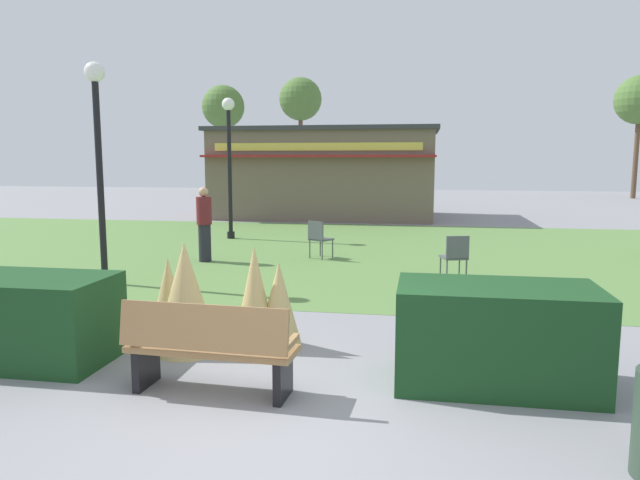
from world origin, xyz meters
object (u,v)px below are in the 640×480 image
at_px(person_strolling, 204,224).
at_px(tree_right_bg, 300,100).
at_px(lamppost_mid, 98,146).
at_px(food_kiosk, 326,173).
at_px(tree_center_bg, 223,107).
at_px(tree_left_bg, 640,101).
at_px(cafe_chair_west, 455,254).
at_px(lamppost_far, 229,151).
at_px(park_bench, 209,348).
at_px(cafe_chair_east, 319,236).
at_px(parked_car_west_slot, 328,189).

bearing_deg(person_strolling, tree_right_bg, -27.45).
bearing_deg(lamppost_mid, tree_right_bg, 94.39).
bearing_deg(food_kiosk, tree_center_bg, 122.75).
bearing_deg(tree_left_bg, tree_right_bg, 176.02).
distance_m(cafe_chair_west, tree_right_bg, 29.20).
distance_m(food_kiosk, tree_left_bg, 21.46).
bearing_deg(tree_right_bg, cafe_chair_west, -72.43).
height_order(lamppost_far, food_kiosk, lamppost_far).
bearing_deg(lamppost_mid, lamppost_far, 87.07).
relative_size(park_bench, cafe_chair_east, 1.94).
distance_m(cafe_chair_east, person_strolling, 2.63).
height_order(lamppost_far, parked_car_west_slot, lamppost_far).
distance_m(lamppost_mid, tree_center_bg, 29.00).
xyz_separation_m(lamppost_far, food_kiosk, (1.67, 7.11, -0.78)).
xyz_separation_m(food_kiosk, tree_right_bg, (-4.20, 15.12, 4.37)).
height_order(cafe_chair_east, parked_car_west_slot, parked_car_west_slot).
relative_size(cafe_chair_west, tree_right_bg, 0.12).
bearing_deg(cafe_chair_east, park_bench, -87.70).
xyz_separation_m(cafe_chair_west, tree_left_bg, (11.59, 25.91, 5.09)).
height_order(cafe_chair_west, tree_right_bg, tree_right_bg).
bearing_deg(lamppost_mid, person_strolling, 69.00).
xyz_separation_m(park_bench, tree_left_bg, (14.26, 31.84, 5.14)).
bearing_deg(tree_center_bg, tree_right_bg, 8.12).
bearing_deg(park_bench, tree_right_bg, 100.20).
distance_m(lamppost_far, food_kiosk, 7.35).
xyz_separation_m(lamppost_far, tree_center_bg, (-7.59, 21.51, 3.12)).
xyz_separation_m(person_strolling, tree_right_bg, (-3.18, 26.05, 5.27)).
bearing_deg(cafe_chair_west, tree_left_bg, 65.90).
distance_m(cafe_chair_west, tree_left_bg, 28.84).
bearing_deg(lamppost_far, tree_center_bg, 109.43).
height_order(lamppost_far, cafe_chair_east, lamppost_far).
bearing_deg(cafe_chair_west, tree_right_bg, 107.57).
distance_m(food_kiosk, tree_center_bg, 17.56).
relative_size(food_kiosk, person_strolling, 5.18).
height_order(food_kiosk, parked_car_west_slot, food_kiosk).
xyz_separation_m(lamppost_mid, cafe_chair_west, (6.46, 1.30, -2.02)).
xyz_separation_m(food_kiosk, tree_center_bg, (-9.26, 14.40, 3.90)).
bearing_deg(park_bench, tree_left_bg, 65.88).
xyz_separation_m(park_bench, food_kiosk, (-1.79, 18.13, 1.28)).
bearing_deg(cafe_chair_east, tree_left_bg, 58.55).
bearing_deg(park_bench, cafe_chair_west, 65.79).
distance_m(lamppost_mid, parked_car_west_slot, 22.10).
relative_size(park_bench, food_kiosk, 0.20).
bearing_deg(tree_right_bg, lamppost_mid, -85.61).
height_order(cafe_chair_west, tree_left_bg, tree_left_bg).
relative_size(park_bench, parked_car_west_slot, 0.40).
distance_m(lamppost_far, parked_car_west_slot, 15.74).
xyz_separation_m(lamppost_mid, person_strolling, (0.99, 2.57, -1.68)).
distance_m(park_bench, lamppost_far, 11.73).
relative_size(park_bench, lamppost_far, 0.43).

